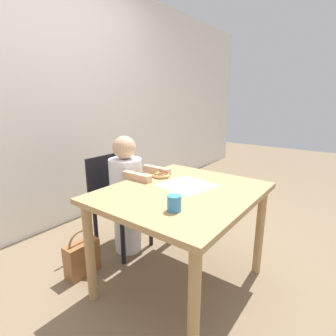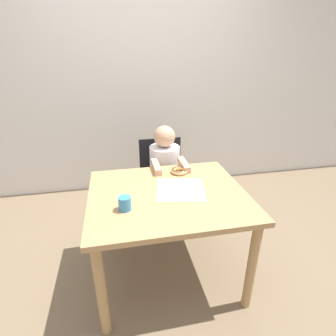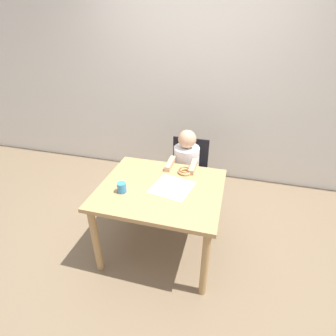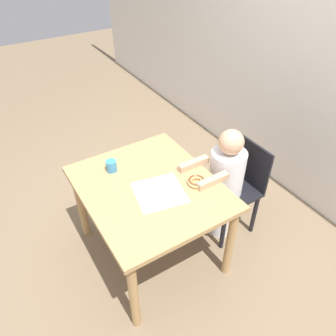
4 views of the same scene
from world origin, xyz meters
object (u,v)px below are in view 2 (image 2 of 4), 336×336
Objects in this scene: donut at (179,171)px; chair at (163,180)px; handbag at (119,215)px; cup at (125,203)px; child_figure at (165,179)px.

chair is at bearing 96.87° from donut.
handbag is at bearing 143.97° from donut.
cup is (0.06, -0.80, 0.61)m from handbag.
child_figure is at bearing -90.00° from chair.
child_figure is 0.40m from donut.
chair is at bearing 9.62° from handbag.
chair is 1.00m from cup.
child_figure is 2.77× the size of handbag.
donut is (0.05, -0.32, 0.23)m from child_figure.
handbag is (-0.44, -0.08, -0.29)m from chair.
chair reaches higher than handbag.
child_figure is 7.67× the size of donut.
cup is at bearing -85.87° from handbag.
cup is (-0.44, -0.44, 0.02)m from donut.
child_figure reaches higher than handbag.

